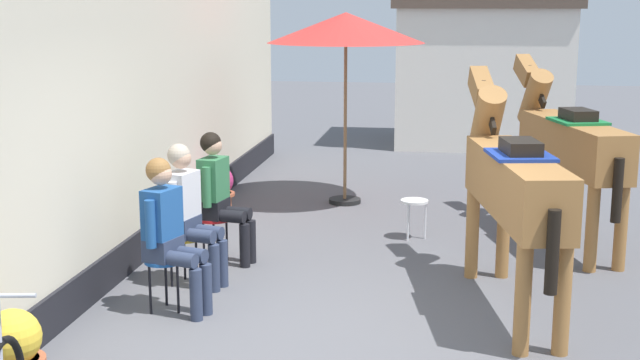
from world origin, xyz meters
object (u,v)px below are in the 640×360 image
Objects in this scene: seated_visitor_middle at (188,207)px; seated_visitor_far at (219,191)px; saddled_horse_far at (568,143)px; cafe_parasol at (346,29)px; seated_visitor_near at (169,228)px; flower_planter_farthest at (218,189)px; flower_planter_nearest at (13,352)px; saddled_horse_near at (512,181)px; spare_stool_white at (414,205)px.

seated_visitor_middle is 0.78m from seated_visitor_far.
cafe_parasol is (-2.72, 1.59, 1.20)m from saddled_horse_far.
seated_visitor_near reaches higher than flower_planter_farthest.
flower_planter_nearest is at bearing -99.82° from seated_visitor_far.
saddled_horse_far is 1.13× the size of cafe_parasol.
cafe_parasol reaches higher than saddled_horse_near.
cafe_parasol is at bearing 71.73° from seated_visitor_far.
saddled_horse_far is at bearing 71.50° from saddled_horse_near.
saddled_horse_far is 1.86m from spare_stool_white.
seated_visitor_far is 3.40m from flower_planter_nearest.
spare_stool_white is at bearing 60.72° from flower_planter_nearest.
seated_visitor_far reaches higher than spare_stool_white.
flower_planter_nearest is at bearing -106.66° from seated_visitor_near.
flower_planter_nearest is (-3.50, -2.39, -0.82)m from saddled_horse_near.
flower_planter_farthest reaches higher than spare_stool_white.
spare_stool_white is at bearing 53.90° from seated_visitor_near.
saddled_horse_near and saddled_horse_far have the same top height.
seated_visitor_middle is 1.00× the size of seated_visitor_far.
seated_visitor_far reaches higher than flower_planter_nearest.
saddled_horse_near is (2.92, -0.93, 0.38)m from seated_visitor_far.
saddled_horse_near is 4.49m from cafe_parasol.
cafe_parasol is at bearing 29.05° from flower_planter_farthest.
flower_planter_nearest is 5.24m from spare_stool_white.
flower_planter_farthest is (-0.59, 2.07, -0.44)m from seated_visitor_far.
spare_stool_white is (2.56, 4.57, 0.07)m from flower_planter_nearest.
seated_visitor_far is 3.02× the size of spare_stool_white.
flower_planter_farthest is at bearing 139.46° from saddled_horse_near.
seated_visitor_middle is at bearing 177.03° from saddled_horse_near.
cafe_parasol reaches higher than flower_planter_farthest.
seated_visitor_near and seated_visitor_far have the same top height.
flower_planter_farthest is 0.25× the size of cafe_parasol.
seated_visitor_middle is 0.54× the size of cafe_parasol.
spare_stool_white is (1.02, -1.68, -1.96)m from cafe_parasol.
saddled_horse_near is 2.40m from saddled_horse_far.
saddled_horse_near is 4.31m from flower_planter_nearest.
seated_visitor_far is at bearing 82.97° from seated_visitor_middle.
seated_visitor_far is at bearing 80.18° from flower_planter_nearest.
spare_stool_white is (-0.94, 2.18, -0.76)m from saddled_horse_near.
seated_visitor_near is 3.67m from flower_planter_farthest.
seated_visitor_far is 2.38m from spare_stool_white.
flower_planter_nearest is 6.75m from cafe_parasol.
cafe_parasol reaches higher than flower_planter_nearest.
cafe_parasol reaches higher than seated_visitor_near.
seated_visitor_near is 0.48× the size of saddled_horse_far.
flower_planter_nearest is 1.39× the size of spare_stool_white.
seated_visitor_far is at bearing -159.93° from saddled_horse_far.
seated_visitor_far is at bearing -108.27° from cafe_parasol.
seated_visitor_middle is 2.63m from flower_planter_nearest.
seated_visitor_far is 0.54× the size of cafe_parasol.
seated_visitor_near is 3.02× the size of spare_stool_white.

